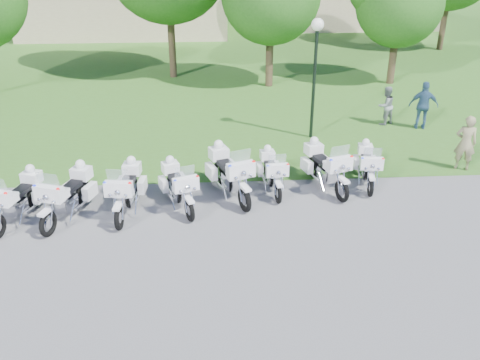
{
  "coord_description": "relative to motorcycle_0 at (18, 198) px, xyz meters",
  "views": [
    {
      "loc": [
        -0.35,
        -12.03,
        7.5
      ],
      "look_at": [
        0.45,
        1.2,
        0.95
      ],
      "focal_mm": 40.0,
      "sensor_mm": 36.0,
      "label": 1
    }
  ],
  "objects": [
    {
      "name": "motorcycle_7",
      "position": [
        10.09,
        1.67,
        -0.06
      ],
      "size": [
        0.89,
        2.17,
        1.46
      ],
      "rotation": [
        0.0,
        0.0,
        3.01
      ],
      "color": "black",
      "rests_on": "ground"
    },
    {
      "name": "motorcycle_1",
      "position": [
        1.32,
        0.09,
        0.03
      ],
      "size": [
        1.32,
        2.41,
        1.68
      ],
      "rotation": [
        0.0,
        0.0,
        2.82
      ],
      "color": "black",
      "rests_on": "ground"
    },
    {
      "name": "bystander_a",
      "position": [
        13.49,
        2.45,
        0.25
      ],
      "size": [
        0.78,
        0.63,
        1.85
      ],
      "primitive_type": "imported",
      "rotation": [
        0.0,
        0.0,
        2.83
      ],
      "color": "gray",
      "rests_on": "ground"
    },
    {
      "name": "ground",
      "position": [
        5.59,
        -1.05,
        -0.67
      ],
      "size": [
        100.0,
        100.0,
        0.0
      ],
      "primitive_type": "plane",
      "color": "#5C5C62",
      "rests_on": "ground"
    },
    {
      "name": "grass_lawn",
      "position": [
        5.59,
        25.95,
        -0.67
      ],
      "size": [
        100.0,
        48.0,
        0.01
      ],
      "primitive_type": "cube",
      "color": "#3C6B22",
      "rests_on": "ground"
    },
    {
      "name": "bystander_b",
      "position": [
        12.23,
        6.78,
        0.1
      ],
      "size": [
        0.94,
        0.87,
        1.55
      ],
      "primitive_type": "imported",
      "rotation": [
        0.0,
        0.0,
        -2.66
      ],
      "color": "gray",
      "rests_on": "ground"
    },
    {
      "name": "motorcycle_2",
      "position": [
        2.89,
        0.33,
        0.01
      ],
      "size": [
        0.94,
        2.43,
        1.63
      ],
      "rotation": [
        0.0,
        0.0,
        3.04
      ],
      "color": "black",
      "rests_on": "ground"
    },
    {
      "name": "bystander_c",
      "position": [
        13.53,
        6.23,
        0.26
      ],
      "size": [
        1.18,
        0.71,
        1.87
      ],
      "primitive_type": "imported",
      "rotation": [
        0.0,
        0.0,
        2.9
      ],
      "color": "#33567A",
      "rests_on": "ground"
    },
    {
      "name": "motorcycle_0",
      "position": [
        0.0,
        0.0,
        0.0
      ],
      "size": [
        1.21,
        2.34,
        1.61
      ],
      "rotation": [
        0.0,
        0.0,
        2.86
      ],
      "color": "black",
      "rests_on": "ground"
    },
    {
      "name": "motorcycle_4",
      "position": [
        5.79,
        1.12,
        0.07
      ],
      "size": [
        1.44,
        2.52,
        1.77
      ],
      "rotation": [
        0.0,
        0.0,
        3.5
      ],
      "color": "black",
      "rests_on": "ground"
    },
    {
      "name": "motorcycle_3",
      "position": [
        4.31,
        0.54,
        -0.03
      ],
      "size": [
        1.25,
        2.2,
        1.55
      ],
      "rotation": [
        0.0,
        0.0,
        3.49
      ],
      "color": "black",
      "rests_on": "ground"
    },
    {
      "name": "motorcycle_5",
      "position": [
        7.08,
        1.41,
        -0.07
      ],
      "size": [
        0.83,
        2.14,
        1.44
      ],
      "rotation": [
        0.0,
        0.0,
        3.24
      ],
      "color": "black",
      "rests_on": "ground"
    },
    {
      "name": "motorcycle_6",
      "position": [
        8.72,
        1.47,
        0.02
      ],
      "size": [
        1.28,
        2.39,
        1.66
      ],
      "rotation": [
        0.0,
        0.0,
        3.45
      ],
      "color": "black",
      "rests_on": "ground"
    },
    {
      "name": "lamp_post",
      "position": [
        9.05,
        5.57,
        2.62
      ],
      "size": [
        0.44,
        0.44,
        4.39
      ],
      "color": "black",
      "rests_on": "ground"
    },
    {
      "name": "building_west",
      "position": [
        -0.41,
        26.95,
        1.39
      ],
      "size": [
        14.56,
        8.32,
        4.1
      ],
      "color": "tan",
      "rests_on": "ground"
    }
  ]
}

